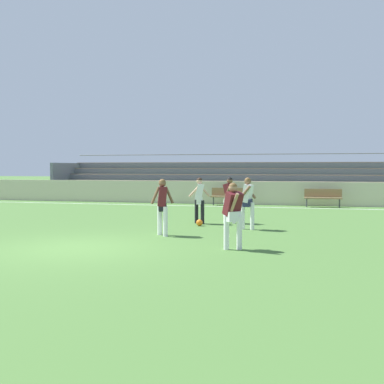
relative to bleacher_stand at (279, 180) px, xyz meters
The scene contains 12 objects.
ground_plane 17.86m from the bleacher_stand, 102.20° to the right, with size 160.00×160.00×0.00m, color #477033.
field_line_sideline 6.03m from the bleacher_stand, 129.59° to the right, with size 44.00×0.12×0.01m, color white.
sideline_wall 4.83m from the bleacher_stand, 141.77° to the right, with size 48.00×0.16×1.22m, color beige.
bleacher_stand is the anchor object (origin of this frame).
bench_near_bin 4.51m from the bleacher_stand, 57.52° to the right, with size 1.80×0.40×0.90m.
bench_far_right 4.47m from the bleacher_stand, 121.63° to the right, with size 1.80×0.40×0.90m.
player_white_on_ball 12.97m from the bleacher_stand, 90.78° to the right, with size 0.52×0.55×1.65m.
player_white_pressing_high 12.01m from the bleacher_stand, 99.60° to the right, with size 0.71×0.47×1.61m.
player_dark_overlapping 15.10m from the bleacher_stand, 99.12° to the right, with size 0.62×0.45×1.64m.
player_dark_dropping_back 16.71m from the bleacher_stand, 90.20° to the right, with size 0.54×0.68×1.61m.
player_dark_challenging 11.49m from the bleacher_stand, 94.99° to the right, with size 0.47×0.58×1.63m.
soccer_ball 12.66m from the bleacher_stand, 98.47° to the right, with size 0.22×0.22×0.22m, color orange.
Camera 1 is at (5.45, -10.47, 1.98)m, focal length 44.25 mm.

